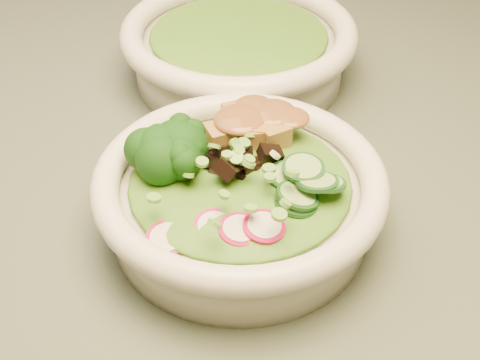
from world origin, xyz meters
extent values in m
cube|color=#424F41|center=(0.00, 0.00, 0.73)|extent=(1.20, 0.80, 0.03)
cylinder|color=silver|center=(-0.16, -0.10, 0.77)|extent=(0.21, 0.21, 0.05)
torus|color=silver|center=(-0.16, -0.10, 0.80)|extent=(0.23, 0.23, 0.02)
cylinder|color=silver|center=(-0.13, 0.13, 0.77)|extent=(0.22, 0.22, 0.05)
torus|color=silver|center=(-0.13, 0.13, 0.81)|extent=(0.25, 0.25, 0.02)
ellipsoid|color=#316815|center=(-0.16, -0.10, 0.80)|extent=(0.18, 0.18, 0.02)
ellipsoid|color=#316815|center=(-0.13, 0.13, 0.81)|extent=(0.17, 0.17, 0.02)
ellipsoid|color=brown|center=(-0.14, -0.05, 0.82)|extent=(0.06, 0.05, 0.01)
camera|label=1|loc=(-0.22, -0.50, 1.14)|focal=50.00mm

